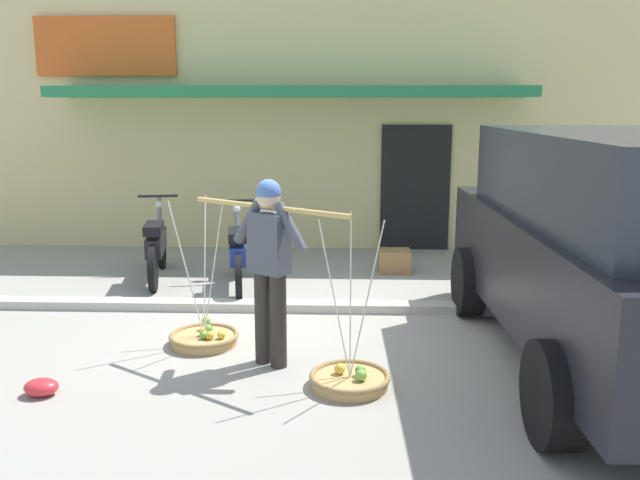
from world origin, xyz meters
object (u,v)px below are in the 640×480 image
Objects in this scene: motorcycle_nearest_shop at (157,247)px; wooden_crate at (394,261)px; motorcycle_second_in_row at (238,254)px; plastic_litter_bag at (41,387)px; fruit_vendor at (270,260)px; parked_truck at (616,244)px; fruit_basket_left_side at (204,337)px; fruit_basket_right_side at (350,379)px.

motorcycle_nearest_shop reaches higher than wooden_crate.
motorcycle_second_in_row is 6.46× the size of plastic_litter_bag.
parked_truck is (3.03, 0.06, 0.15)m from fruit_vendor.
fruit_vendor reaches higher than plastic_litter_bag.
fruit_vendor is 1.17× the size of fruit_basket_left_side.
fruit_vendor is at bearing -57.24° from motorcycle_nearest_shop.
fruit_vendor is at bearing -33.36° from fruit_basket_left_side.
fruit_vendor is 3.75m from wooden_crate.
fruit_basket_right_side is (1.43, -0.94, -0.00)m from fruit_basket_left_side.
fruit_vendor reaches higher than fruit_basket_left_side.
fruit_basket_left_side is 3.30× the size of wooden_crate.
fruit_basket_left_side reaches higher than plastic_litter_bag.
parked_truck is at bearing -63.44° from wooden_crate.
wooden_crate is at bearing 68.14° from fruit_vendor.
motorcycle_nearest_shop is at bearing 161.27° from motorcycle_second_in_row.
motorcycle_second_in_row reaches higher than plastic_litter_bag.
wooden_crate is (2.06, 0.90, -0.29)m from motorcycle_second_in_row.
motorcycle_second_in_row is (-0.70, 2.49, -0.52)m from fruit_vendor.
fruit_basket_right_side is at bearing 5.83° from plastic_litter_bag.
fruit_basket_left_side is 1.62m from plastic_litter_bag.
plastic_litter_bag is at bearing -127.51° from wooden_crate.
wooden_crate is (3.16, 4.12, 0.09)m from plastic_litter_bag.
fruit_vendor reaches higher than motorcycle_second_in_row.
parked_truck is at bearing 1.09° from fruit_vendor.
motorcycle_nearest_shop is 3.27m from wooden_crate.
fruit_basket_left_side is 2.06m from motorcycle_second_in_row.
wooden_crate is (-1.67, 3.33, -0.97)m from parked_truck.
fruit_vendor is 0.94× the size of motorcycle_nearest_shop.
parked_truck is at bearing 9.22° from plastic_litter_bag.
motorcycle_nearest_shop is (-1.85, 2.88, -0.52)m from fruit_vendor.
fruit_vendor is 3.47m from motorcycle_nearest_shop.
fruit_basket_right_side reaches higher than motorcycle_second_in_row.
parked_truck is (3.73, -2.43, 0.68)m from motorcycle_second_in_row.
fruit_basket_right_side is 3.92m from wooden_crate.
motorcycle_nearest_shop and motorcycle_second_in_row have the same top height.
plastic_litter_bag is at bearing -170.78° from parked_truck.
fruit_vendor is 3.85× the size of wooden_crate.
plastic_litter_bag is (0.05, -3.61, -0.38)m from motorcycle_nearest_shop.
fruit_basket_left_side is (-0.71, 0.47, -0.90)m from fruit_vendor.
fruit_vendor is 1.17× the size of fruit_basket_right_side.
fruit_basket_left_side is 0.80× the size of motorcycle_nearest_shop.
wooden_crate is (0.64, 3.86, 0.09)m from fruit_basket_right_side.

